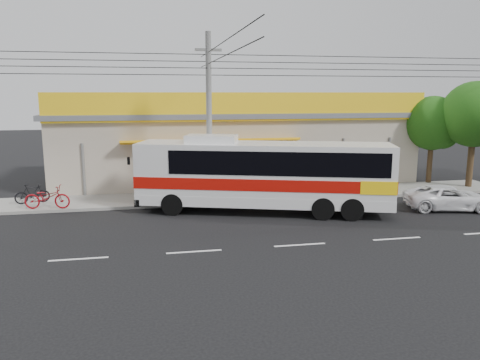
# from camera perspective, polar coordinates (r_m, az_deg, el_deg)

# --- Properties ---
(ground) EXTENTS (120.00, 120.00, 0.00)m
(ground) POSITION_cam_1_polar(r_m,az_deg,el_deg) (20.25, 5.07, -5.70)
(ground) COLOR black
(ground) RESTS_ON ground
(sidewalk) EXTENTS (30.00, 3.20, 0.15)m
(sidewalk) POSITION_cam_1_polar(r_m,az_deg,el_deg) (25.87, 1.39, -1.91)
(sidewalk) COLOR gray
(sidewalk) RESTS_ON ground
(lane_markings) EXTENTS (50.00, 0.12, 0.01)m
(lane_markings) POSITION_cam_1_polar(r_m,az_deg,el_deg) (17.97, 7.30, -7.87)
(lane_markings) COLOR silver
(lane_markings) RESTS_ON ground
(storefront_building) EXTENTS (22.60, 9.20, 5.70)m
(storefront_building) POSITION_cam_1_polar(r_m,az_deg,el_deg) (30.87, -0.82, 4.30)
(storefront_building) COLOR #ADA08B
(storefront_building) RESTS_ON ground
(coach_bus) EXTENTS (12.18, 6.08, 3.69)m
(coach_bus) POSITION_cam_1_polar(r_m,az_deg,el_deg) (22.27, 3.35, 1.02)
(coach_bus) COLOR silver
(coach_bus) RESTS_ON ground
(motorbike_red) EXTENTS (2.24, 1.04, 1.13)m
(motorbike_red) POSITION_cam_1_polar(r_m,az_deg,el_deg) (24.37, -22.46, -1.95)
(motorbike_red) COLOR maroon
(motorbike_red) RESTS_ON sidewalk
(motorbike_dark) EXTENTS (1.73, 0.95, 1.00)m
(motorbike_dark) POSITION_cam_1_polar(r_m,az_deg,el_deg) (25.90, -24.00, -1.52)
(motorbike_dark) COLOR black
(motorbike_dark) RESTS_ON sidewalk
(white_car) EXTENTS (4.56, 2.85, 1.17)m
(white_car) POSITION_cam_1_polar(r_m,az_deg,el_deg) (25.19, 24.16, -2.00)
(white_car) COLOR white
(white_car) RESTS_ON ground
(utility_pole) EXTENTS (34.00, 14.00, 8.54)m
(utility_pole) POSITION_cam_1_polar(r_m,az_deg,el_deg) (23.09, -3.87, 13.97)
(utility_pole) COLOR #5F5F5D
(utility_pole) RESTS_ON ground
(tree_near) EXTENTS (3.32, 3.32, 5.51)m
(tree_near) POSITION_cam_1_polar(r_m,az_deg,el_deg) (31.27, 22.63, 6.20)
(tree_near) COLOR #342215
(tree_near) RESTS_ON ground
(tree_far) EXTENTS (3.84, 3.84, 6.37)m
(tree_far) POSITION_cam_1_polar(r_m,az_deg,el_deg) (30.82, 26.93, 6.91)
(tree_far) COLOR #342215
(tree_far) RESTS_ON ground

